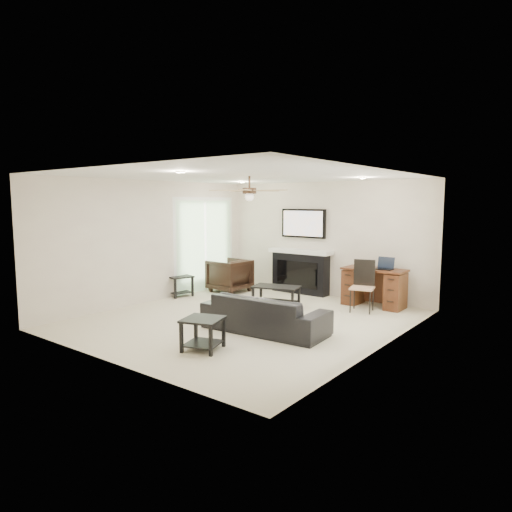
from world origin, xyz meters
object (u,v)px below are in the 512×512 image
object	(u,v)px
armchair	(229,275)
desk	(374,287)
coffee_table	(276,296)
fireplace_unit	(300,251)
sofa	(265,313)

from	to	relation	value
armchair	desk	distance (m)	3.31
desk	coffee_table	bearing A→B (deg)	-143.58
coffee_table	fireplace_unit	world-z (taller)	fireplace_unit
armchair	coffee_table	xyz separation A→B (m)	(1.70, -0.55, -0.18)
coffee_table	fireplace_unit	distance (m)	1.60
sofa	desk	distance (m)	2.83
coffee_table	desk	bearing A→B (deg)	21.37
sofa	armchair	size ratio (longest dim) A/B	2.45
armchair	coffee_table	size ratio (longest dim) A/B	0.92
fireplace_unit	coffee_table	bearing A→B (deg)	-77.33
sofa	desk	xyz separation A→B (m)	(0.66, 2.75, 0.08)
armchair	desk	size ratio (longest dim) A/B	0.68
coffee_table	desk	world-z (taller)	desk
sofa	fireplace_unit	distance (m)	3.28
desk	armchair	bearing A→B (deg)	-169.60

